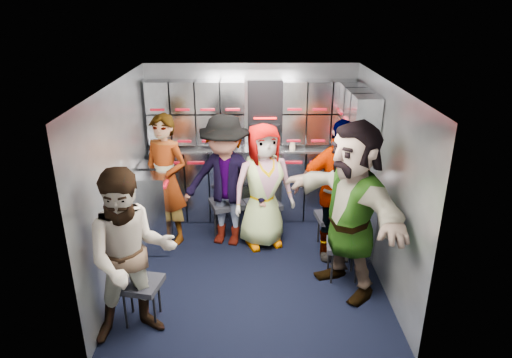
{
  "coord_description": "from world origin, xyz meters",
  "views": [
    {
      "loc": [
        -0.02,
        -4.51,
        2.91
      ],
      "look_at": [
        0.05,
        0.35,
        0.95
      ],
      "focal_mm": 32.0,
      "sensor_mm": 36.0,
      "label": 1
    }
  ],
  "objects_px": {
    "jump_seat_near_left": "(141,286)",
    "attendant_arc_e": "(351,209)",
    "attendant_arc_a": "(131,257)",
    "attendant_arc_d": "(337,191)",
    "jump_seat_mid_left": "(227,205)",
    "attendant_standing": "(166,180)",
    "jump_seat_center": "(263,206)",
    "jump_seat_near_right": "(343,248)",
    "jump_seat_mid_right": "(332,219)",
    "attendant_arc_c": "(263,186)",
    "attendant_arc_b": "(225,182)"
  },
  "relations": [
    {
      "from": "attendant_arc_a",
      "to": "attendant_arc_d",
      "type": "relative_size",
      "value": 0.97
    },
    {
      "from": "jump_seat_mid_left",
      "to": "attendant_arc_c",
      "type": "bearing_deg",
      "value": -26.15
    },
    {
      "from": "jump_seat_near_left",
      "to": "attendant_standing",
      "type": "distance_m",
      "value": 1.63
    },
    {
      "from": "jump_seat_mid_right",
      "to": "jump_seat_near_right",
      "type": "relative_size",
      "value": 1.04
    },
    {
      "from": "jump_seat_center",
      "to": "jump_seat_near_right",
      "type": "bearing_deg",
      "value": -48.01
    },
    {
      "from": "jump_seat_mid_left",
      "to": "attendant_arc_d",
      "type": "distance_m",
      "value": 1.45
    },
    {
      "from": "attendant_standing",
      "to": "attendant_arc_b",
      "type": "distance_m",
      "value": 0.73
    },
    {
      "from": "jump_seat_near_right",
      "to": "attendant_standing",
      "type": "bearing_deg",
      "value": 156.79
    },
    {
      "from": "jump_seat_center",
      "to": "attendant_standing",
      "type": "xyz_separation_m",
      "value": [
        -1.19,
        -0.07,
        0.39
      ]
    },
    {
      "from": "jump_seat_mid_left",
      "to": "attendant_arc_e",
      "type": "bearing_deg",
      "value": -41.82
    },
    {
      "from": "attendant_arc_c",
      "to": "attendant_arc_e",
      "type": "distance_m",
      "value": 1.28
    },
    {
      "from": "jump_seat_mid_right",
      "to": "attendant_arc_d",
      "type": "relative_size",
      "value": 0.26
    },
    {
      "from": "jump_seat_center",
      "to": "jump_seat_mid_right",
      "type": "height_order",
      "value": "jump_seat_center"
    },
    {
      "from": "jump_seat_near_left",
      "to": "attendant_arc_e",
      "type": "relative_size",
      "value": 0.24
    },
    {
      "from": "attendant_arc_a",
      "to": "attendant_arc_e",
      "type": "bearing_deg",
      "value": 0.08
    },
    {
      "from": "jump_seat_mid_right",
      "to": "attendant_arc_b",
      "type": "relative_size",
      "value": 0.27
    },
    {
      "from": "attendant_arc_a",
      "to": "attendant_arc_b",
      "type": "distance_m",
      "value": 1.83
    },
    {
      "from": "attendant_arc_b",
      "to": "attendant_arc_d",
      "type": "xyz_separation_m",
      "value": [
        1.29,
        -0.33,
        0.02
      ]
    },
    {
      "from": "attendant_arc_b",
      "to": "attendant_arc_e",
      "type": "xyz_separation_m",
      "value": [
        1.31,
        -0.99,
        0.1
      ]
    },
    {
      "from": "jump_seat_mid_left",
      "to": "attendant_arc_a",
      "type": "height_order",
      "value": "attendant_arc_a"
    },
    {
      "from": "jump_seat_near_right",
      "to": "attendant_arc_e",
      "type": "bearing_deg",
      "value": -90.0
    },
    {
      "from": "jump_seat_center",
      "to": "jump_seat_near_right",
      "type": "height_order",
      "value": "jump_seat_center"
    },
    {
      "from": "attendant_arc_b",
      "to": "attendant_arc_e",
      "type": "relative_size",
      "value": 0.89
    },
    {
      "from": "attendant_standing",
      "to": "attendant_arc_d",
      "type": "xyz_separation_m",
      "value": [
        2.02,
        -0.4,
        0.02
      ]
    },
    {
      "from": "jump_seat_mid_right",
      "to": "attendant_arc_d",
      "type": "xyz_separation_m",
      "value": [
        -0.0,
        -0.18,
        0.45
      ]
    },
    {
      "from": "jump_seat_near_right",
      "to": "jump_seat_mid_left",
      "type": "bearing_deg",
      "value": 142.88
    },
    {
      "from": "jump_seat_near_left",
      "to": "attendant_standing",
      "type": "height_order",
      "value": "attendant_standing"
    },
    {
      "from": "jump_seat_mid_left",
      "to": "jump_seat_center",
      "type": "xyz_separation_m",
      "value": [
        0.46,
        -0.04,
        0.0
      ]
    },
    {
      "from": "jump_seat_mid_right",
      "to": "attendant_arc_e",
      "type": "distance_m",
      "value": 0.99
    },
    {
      "from": "jump_seat_near_left",
      "to": "attendant_arc_c",
      "type": "xyz_separation_m",
      "value": [
        1.19,
        1.46,
        0.39
      ]
    },
    {
      "from": "attendant_standing",
      "to": "jump_seat_near_left",
      "type": "bearing_deg",
      "value": -64.95
    },
    {
      "from": "jump_seat_mid_left",
      "to": "jump_seat_center",
      "type": "distance_m",
      "value": 0.46
    },
    {
      "from": "jump_seat_near_left",
      "to": "jump_seat_mid_left",
      "type": "distance_m",
      "value": 1.83
    },
    {
      "from": "attendant_arc_a",
      "to": "attendant_arc_e",
      "type": "distance_m",
      "value": 2.15
    },
    {
      "from": "jump_seat_center",
      "to": "attendant_arc_b",
      "type": "height_order",
      "value": "attendant_arc_b"
    },
    {
      "from": "attendant_arc_c",
      "to": "jump_seat_mid_right",
      "type": "bearing_deg",
      "value": -24.67
    },
    {
      "from": "jump_seat_center",
      "to": "attendant_arc_c",
      "type": "bearing_deg",
      "value": -90.0
    },
    {
      "from": "attendant_arc_a",
      "to": "jump_seat_mid_right",
      "type": "bearing_deg",
      "value": 18.4
    },
    {
      "from": "attendant_standing",
      "to": "attendant_arc_a",
      "type": "bearing_deg",
      "value": -64.95
    },
    {
      "from": "jump_seat_mid_right",
      "to": "jump_seat_center",
      "type": "bearing_deg",
      "value": 161.07
    },
    {
      "from": "attendant_arc_a",
      "to": "attendant_arc_b",
      "type": "height_order",
      "value": "attendant_arc_b"
    },
    {
      "from": "attendant_arc_a",
      "to": "attendant_arc_d",
      "type": "xyz_separation_m",
      "value": [
        2.02,
        1.35,
        0.03
      ]
    },
    {
      "from": "jump_seat_near_right",
      "to": "attendant_arc_e",
      "type": "distance_m",
      "value": 0.57
    },
    {
      "from": "attendant_arc_d",
      "to": "attendant_arc_e",
      "type": "distance_m",
      "value": 0.66
    },
    {
      "from": "jump_seat_mid_right",
      "to": "attendant_arc_c",
      "type": "height_order",
      "value": "attendant_arc_c"
    },
    {
      "from": "jump_seat_center",
      "to": "jump_seat_near_right",
      "type": "xyz_separation_m",
      "value": [
        0.85,
        -0.94,
        -0.05
      ]
    },
    {
      "from": "attendant_arc_d",
      "to": "jump_seat_mid_left",
      "type": "bearing_deg",
      "value": 158.45
    },
    {
      "from": "jump_seat_near_left",
      "to": "attendant_arc_b",
      "type": "distance_m",
      "value": 1.73
    },
    {
      "from": "attendant_standing",
      "to": "attendant_arc_e",
      "type": "height_order",
      "value": "attendant_arc_e"
    },
    {
      "from": "attendant_arc_a",
      "to": "attendant_arc_c",
      "type": "distance_m",
      "value": 2.02
    }
  ]
}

